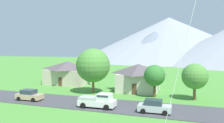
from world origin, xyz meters
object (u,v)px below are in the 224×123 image
house_left_center (68,72)px  pickup_truck_white_west_side (98,101)px  tree_right_of_center (195,76)px  parked_car_tan_mid_east (29,95)px  tree_near_left (93,65)px  house_leftmost (138,77)px  tree_center (155,76)px  parked_car_silver_west_end (154,107)px

house_left_center → pickup_truck_white_west_side: bearing=-49.0°
tree_right_of_center → pickup_truck_white_west_side: (-12.78, -9.66, -2.77)m
tree_right_of_center → parked_car_tan_mid_east: tree_right_of_center is taller
house_left_center → tree_near_left: size_ratio=1.23×
tree_near_left → tree_right_of_center: 17.78m
house_leftmost → tree_right_of_center: size_ratio=1.36×
house_left_center → parked_car_tan_mid_east: house_left_center is taller
tree_right_of_center → parked_car_tan_mid_east: 26.72m
tree_right_of_center → house_left_center: bearing=164.7°
pickup_truck_white_west_side → tree_center: bearing=56.3°
tree_near_left → pickup_truck_white_west_side: bearing=-62.0°
house_leftmost → tree_right_of_center: bearing=-22.7°
house_leftmost → tree_right_of_center: 11.08m
parked_car_silver_west_end → parked_car_tan_mid_east: bearing=178.9°
house_left_center → tree_right_of_center: size_ratio=1.73×
house_leftmost → tree_right_of_center: (10.17, -4.25, 1.07)m
tree_center → house_left_center: bearing=160.2°
tree_center → parked_car_silver_west_end: tree_center is taller
tree_near_left → pickup_truck_white_west_side: (4.95, -9.32, -4.14)m
tree_right_of_center → parked_car_tan_mid_east: size_ratio=1.38×
tree_near_left → parked_car_tan_mid_east: size_ratio=1.96×
house_left_center → tree_near_left: (10.07, -7.94, 2.43)m
house_left_center → parked_car_tan_mid_east: 17.13m
house_left_center → tree_center: bearing=-19.8°
house_leftmost → parked_car_tan_mid_east: 20.03m
house_left_center → tree_right_of_center: 28.84m
house_leftmost → parked_car_silver_west_end: 14.87m
house_leftmost → parked_car_tan_mid_east: (-14.75, -13.42, -1.90)m
tree_center → parked_car_tan_mid_east: size_ratio=1.30×
parked_car_silver_west_end → pickup_truck_white_west_side: 7.80m
parked_car_silver_west_end → pickup_truck_white_west_side: pickup_truck_white_west_side is taller
house_left_center → parked_car_silver_west_end: (22.81, -17.16, -1.90)m
house_leftmost → pickup_truck_white_west_side: bearing=-100.6°
tree_right_of_center → tree_center: bearing=-179.1°
house_leftmost → pickup_truck_white_west_side: house_leftmost is taller
pickup_truck_white_west_side → tree_right_of_center: bearing=37.1°
house_leftmost → tree_center: bearing=-49.1°
house_left_center → tree_center: (21.38, -7.70, 0.96)m
tree_center → parked_car_tan_mid_east: tree_center is taller
tree_near_left → tree_center: bearing=1.2°
house_leftmost → tree_right_of_center: tree_right_of_center is taller
tree_center → parked_car_silver_west_end: size_ratio=1.31×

